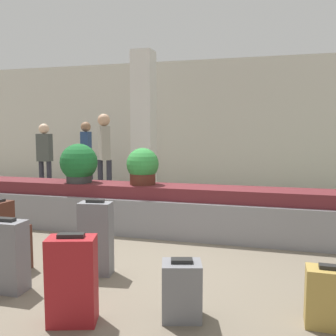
{
  "coord_description": "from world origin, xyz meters",
  "views": [
    {
      "loc": [
        1.41,
        -3.84,
        1.47
      ],
      "look_at": [
        0.0,
        1.23,
        0.94
      ],
      "focal_mm": 40.0,
      "sensor_mm": 36.0,
      "label": 1
    }
  ],
  "objects_px": {
    "suitcase_5": "(6,256)",
    "potted_plant_0": "(79,164)",
    "suitcase_4": "(182,290)",
    "traveler_2": "(104,149)",
    "suitcase_0": "(333,298)",
    "potted_plant_2": "(143,167)",
    "suitcase_2": "(96,238)",
    "suitcase_3": "(0,226)",
    "traveler_1": "(86,150)",
    "pillar": "(144,125)",
    "suitcase_6": "(72,280)",
    "suitcase_1": "(16,247)",
    "traveler_0": "(45,153)"
  },
  "relations": [
    {
      "from": "suitcase_4",
      "to": "traveler_2",
      "type": "distance_m",
      "value": 5.15
    },
    {
      "from": "pillar",
      "to": "traveler_1",
      "type": "bearing_deg",
      "value": 171.3
    },
    {
      "from": "potted_plant_2",
      "to": "traveler_1",
      "type": "bearing_deg",
      "value": 129.55
    },
    {
      "from": "suitcase_3",
      "to": "suitcase_1",
      "type": "bearing_deg",
      "value": -34.66
    },
    {
      "from": "suitcase_6",
      "to": "suitcase_4",
      "type": "bearing_deg",
      "value": 3.11
    },
    {
      "from": "suitcase_0",
      "to": "suitcase_2",
      "type": "bearing_deg",
      "value": 168.52
    },
    {
      "from": "suitcase_2",
      "to": "suitcase_6",
      "type": "relative_size",
      "value": 1.11
    },
    {
      "from": "suitcase_6",
      "to": "traveler_0",
      "type": "height_order",
      "value": "traveler_0"
    },
    {
      "from": "traveler_2",
      "to": "suitcase_5",
      "type": "bearing_deg",
      "value": 154.81
    },
    {
      "from": "suitcase_2",
      "to": "potted_plant_0",
      "type": "relative_size",
      "value": 1.33
    },
    {
      "from": "suitcase_0",
      "to": "traveler_2",
      "type": "bearing_deg",
      "value": 133.59
    },
    {
      "from": "suitcase_3",
      "to": "potted_plant_2",
      "type": "bearing_deg",
      "value": 47.82
    },
    {
      "from": "suitcase_0",
      "to": "suitcase_1",
      "type": "distance_m",
      "value": 3.08
    },
    {
      "from": "traveler_0",
      "to": "pillar",
      "type": "bearing_deg",
      "value": 10.42
    },
    {
      "from": "suitcase_3",
      "to": "potted_plant_2",
      "type": "distance_m",
      "value": 2.02
    },
    {
      "from": "suitcase_5",
      "to": "traveler_1",
      "type": "height_order",
      "value": "traveler_1"
    },
    {
      "from": "suitcase_0",
      "to": "suitcase_5",
      "type": "relative_size",
      "value": 0.7
    },
    {
      "from": "suitcase_6",
      "to": "traveler_2",
      "type": "distance_m",
      "value": 5.04
    },
    {
      "from": "suitcase_4",
      "to": "potted_plant_0",
      "type": "bearing_deg",
      "value": 117.8
    },
    {
      "from": "suitcase_0",
      "to": "suitcase_4",
      "type": "height_order",
      "value": "suitcase_4"
    },
    {
      "from": "pillar",
      "to": "traveler_1",
      "type": "xyz_separation_m",
      "value": [
        -1.54,
        0.24,
        -0.59
      ]
    },
    {
      "from": "suitcase_0",
      "to": "potted_plant_2",
      "type": "relative_size",
      "value": 0.9
    },
    {
      "from": "suitcase_5",
      "to": "traveler_2",
      "type": "distance_m",
      "value": 4.44
    },
    {
      "from": "pillar",
      "to": "suitcase_3",
      "type": "xyz_separation_m",
      "value": [
        -0.43,
        -4.11,
        -1.29
      ]
    },
    {
      "from": "suitcase_3",
      "to": "suitcase_6",
      "type": "relative_size",
      "value": 0.92
    },
    {
      "from": "suitcase_4",
      "to": "traveler_1",
      "type": "relative_size",
      "value": 0.29
    },
    {
      "from": "potted_plant_2",
      "to": "traveler_1",
      "type": "distance_m",
      "value": 3.9
    },
    {
      "from": "suitcase_1",
      "to": "suitcase_5",
      "type": "xyz_separation_m",
      "value": [
        0.27,
        -0.48,
        0.09
      ]
    },
    {
      "from": "pillar",
      "to": "suitcase_4",
      "type": "bearing_deg",
      "value": -67.8
    },
    {
      "from": "suitcase_1",
      "to": "potted_plant_2",
      "type": "bearing_deg",
      "value": 65.18
    },
    {
      "from": "suitcase_0",
      "to": "traveler_1",
      "type": "xyz_separation_m",
      "value": [
        -4.75,
        5.18,
        0.78
      ]
    },
    {
      "from": "suitcase_4",
      "to": "pillar",
      "type": "bearing_deg",
      "value": 96.9
    },
    {
      "from": "suitcase_0",
      "to": "suitcase_3",
      "type": "height_order",
      "value": "suitcase_3"
    },
    {
      "from": "suitcase_1",
      "to": "suitcase_2",
      "type": "xyz_separation_m",
      "value": [
        0.88,
        0.11,
        0.14
      ]
    },
    {
      "from": "suitcase_5",
      "to": "potted_plant_0",
      "type": "xyz_separation_m",
      "value": [
        -0.46,
        2.21,
        0.65
      ]
    },
    {
      "from": "suitcase_4",
      "to": "traveler_2",
      "type": "height_order",
      "value": "traveler_2"
    },
    {
      "from": "suitcase_2",
      "to": "traveler_2",
      "type": "distance_m",
      "value": 4.06
    },
    {
      "from": "suitcase_1",
      "to": "suitcase_5",
      "type": "height_order",
      "value": "suitcase_5"
    },
    {
      "from": "suitcase_2",
      "to": "traveler_1",
      "type": "relative_size",
      "value": 0.46
    },
    {
      "from": "suitcase_2",
      "to": "traveler_0",
      "type": "bearing_deg",
      "value": 121.69
    },
    {
      "from": "suitcase_3",
      "to": "pillar",
      "type": "bearing_deg",
      "value": 87.72
    },
    {
      "from": "suitcase_0",
      "to": "potted_plant_2",
      "type": "height_order",
      "value": "potted_plant_2"
    },
    {
      "from": "suitcase_1",
      "to": "suitcase_2",
      "type": "height_order",
      "value": "suitcase_2"
    },
    {
      "from": "suitcase_2",
      "to": "suitcase_6",
      "type": "distance_m",
      "value": 0.99
    },
    {
      "from": "suitcase_1",
      "to": "suitcase_5",
      "type": "relative_size",
      "value": 0.74
    },
    {
      "from": "suitcase_0",
      "to": "traveler_1",
      "type": "relative_size",
      "value": 0.28
    },
    {
      "from": "suitcase_2",
      "to": "suitcase_4",
      "type": "relative_size",
      "value": 1.61
    },
    {
      "from": "suitcase_1",
      "to": "suitcase_3",
      "type": "relative_size",
      "value": 0.78
    },
    {
      "from": "suitcase_2",
      "to": "suitcase_3",
      "type": "distance_m",
      "value": 1.5
    },
    {
      "from": "suitcase_5",
      "to": "pillar",
      "type": "bearing_deg",
      "value": 93.55
    }
  ]
}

